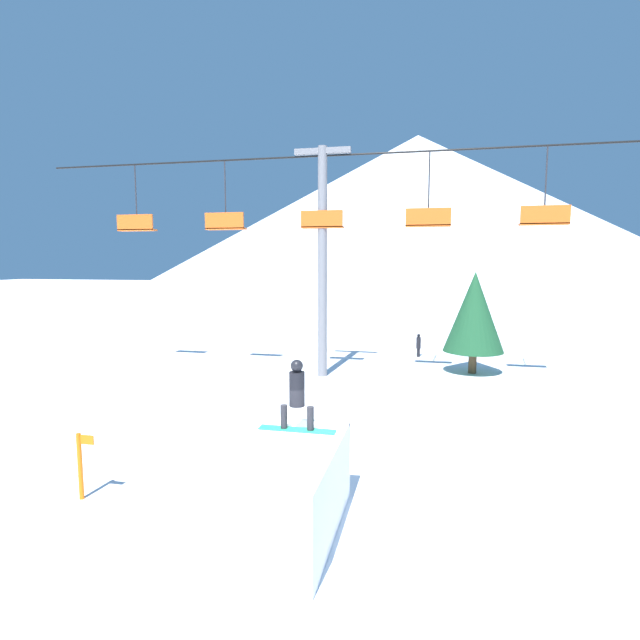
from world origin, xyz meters
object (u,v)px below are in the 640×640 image
at_px(trail_marker, 81,464).
at_px(pine_tree_near, 474,312).
at_px(snow_ramp, 265,489).
at_px(snowboarder, 297,395).
at_px(distant_skier, 419,344).

bearing_deg(trail_marker, pine_tree_near, 57.61).
bearing_deg(trail_marker, snow_ramp, -4.79).
relative_size(snowboarder, trail_marker, 1.09).
xyz_separation_m(snowboarder, trail_marker, (-4.57, -0.62, -1.60)).
relative_size(snow_ramp, snowboarder, 2.20).
distance_m(pine_tree_near, trail_marker, 17.04).
bearing_deg(distant_skier, pine_tree_near, -54.05).
bearing_deg(snow_ramp, pine_tree_near, 71.66).
relative_size(snow_ramp, trail_marker, 2.41).
distance_m(snowboarder, distant_skier, 17.28).
xyz_separation_m(pine_tree_near, distant_skier, (-2.47, 3.41, -2.12)).
distance_m(snow_ramp, distant_skier, 18.21).
distance_m(snow_ramp, trail_marker, 4.23).
bearing_deg(snowboarder, trail_marker, -172.21).
height_order(snow_ramp, distant_skier, snow_ramp).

